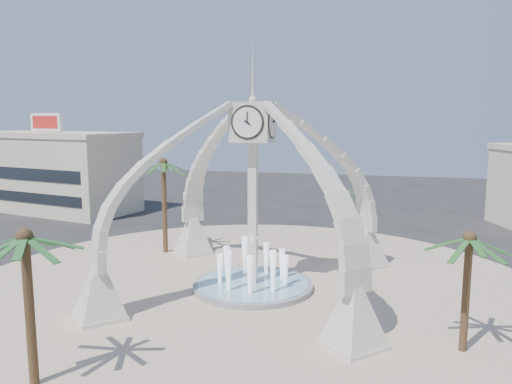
% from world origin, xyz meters
% --- Properties ---
extents(ground, '(140.00, 140.00, 0.00)m').
position_xyz_m(ground, '(0.00, 0.00, 0.00)').
color(ground, '#282828').
rests_on(ground, ground).
extents(plaza, '(40.00, 40.00, 0.06)m').
position_xyz_m(plaza, '(0.00, 0.00, 0.03)').
color(plaza, beige).
rests_on(plaza, ground).
extents(clock_tower, '(17.94, 17.94, 16.30)m').
position_xyz_m(clock_tower, '(-0.00, -0.00, 6.49)').
color(clock_tower, silver).
rests_on(clock_tower, ground).
extents(fountain, '(8.00, 8.00, 3.62)m').
position_xyz_m(fountain, '(0.00, 0.00, 0.29)').
color(fountain, gray).
rests_on(fountain, ground).
extents(building_nw, '(23.75, 13.73, 11.90)m').
position_xyz_m(building_nw, '(-32.00, 22.00, 4.83)').
color(building_nw, beige).
rests_on(building_nw, ground).
extents(palm_east, '(4.33, 4.33, 6.46)m').
position_xyz_m(palm_east, '(12.26, -6.12, 5.62)').
color(palm_east, brown).
rests_on(palm_east, ground).
extents(palm_west, '(5.72, 5.72, 8.52)m').
position_xyz_m(palm_west, '(-9.51, 6.87, 7.55)').
color(palm_west, brown).
rests_on(palm_west, ground).
extents(palm_north, '(3.99, 3.99, 6.06)m').
position_xyz_m(palm_north, '(4.73, 11.34, 5.33)').
color(palm_north, brown).
rests_on(palm_north, ground).
extents(palm_south, '(5.48, 5.48, 7.35)m').
position_xyz_m(palm_south, '(-5.90, -14.09, 6.43)').
color(palm_south, brown).
rests_on(palm_south, ground).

